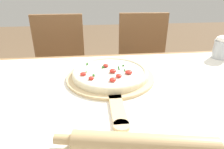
# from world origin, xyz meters

# --- Properties ---
(dining_table) EXTENTS (1.50, 0.86, 0.74)m
(dining_table) POSITION_xyz_m (0.00, 0.00, 0.64)
(dining_table) COLOR olive
(dining_table) RESTS_ON ground_plane
(towel_cloth) EXTENTS (1.42, 0.78, 0.00)m
(towel_cloth) POSITION_xyz_m (0.00, 0.00, 0.74)
(towel_cloth) COLOR white
(towel_cloth) RESTS_ON dining_table
(pizza_peel) EXTENTS (0.37, 0.53, 0.01)m
(pizza_peel) POSITION_xyz_m (0.00, 0.10, 0.75)
(pizza_peel) COLOR #D6B784
(pizza_peel) RESTS_ON towel_cloth
(pizza) EXTENTS (0.32, 0.32, 0.04)m
(pizza) POSITION_xyz_m (0.00, 0.12, 0.77)
(pizza) COLOR beige
(pizza) RESTS_ON pizza_peel
(rolling_pin) EXTENTS (0.43, 0.12, 0.05)m
(rolling_pin) POSITION_xyz_m (0.04, -0.30, 0.77)
(rolling_pin) COLOR tan
(rolling_pin) RESTS_ON towel_cloth
(chair_left) EXTENTS (0.40, 0.40, 0.90)m
(chair_left) POSITION_xyz_m (-0.32, 0.80, 0.52)
(chair_left) COLOR brown
(chair_left) RESTS_ON ground_plane
(chair_right) EXTENTS (0.42, 0.42, 0.90)m
(chair_right) POSITION_xyz_m (0.33, 0.80, 0.52)
(chair_right) COLOR brown
(chair_right) RESTS_ON ground_plane
(flour_cup) EXTENTS (0.08, 0.08, 0.12)m
(flour_cup) POSITION_xyz_m (0.61, 0.30, 0.81)
(flour_cup) COLOR #B2B7BC
(flour_cup) RESTS_ON towel_cloth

